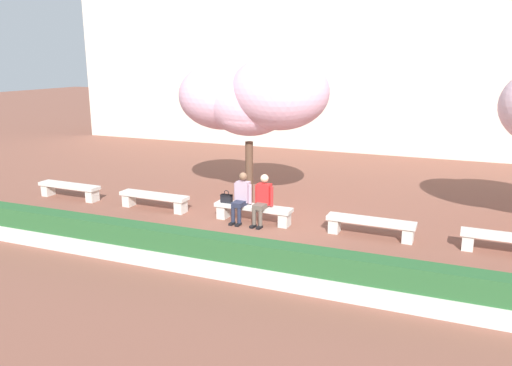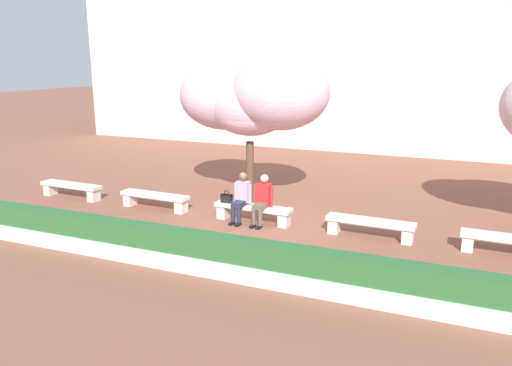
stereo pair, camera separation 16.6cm
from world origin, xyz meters
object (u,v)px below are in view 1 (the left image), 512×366
(stone_bench_center, at_px, (253,210))
(handbag, at_px, (226,198))
(stone_bench_east_end, at_px, (512,241))
(person_seated_left, at_px, (242,195))
(stone_bench_near_west, at_px, (154,199))
(stone_bench_west_end, at_px, (69,188))
(person_seated_right, at_px, (263,198))
(stone_bench_near_east, at_px, (371,225))
(cherry_tree_main, at_px, (251,96))

(stone_bench_center, relative_size, handbag, 6.17)
(stone_bench_center, bearing_deg, stone_bench_east_end, 0.00)
(person_seated_left, height_order, handbag, person_seated_left)
(stone_bench_near_west, bearing_deg, stone_bench_west_end, 180.00)
(stone_bench_west_end, height_order, person_seated_left, person_seated_left)
(stone_bench_west_end, height_order, person_seated_right, person_seated_right)
(stone_bench_east_end, bearing_deg, stone_bench_near_west, 180.00)
(stone_bench_near_east, bearing_deg, person_seated_left, -179.08)
(stone_bench_near_west, bearing_deg, cherry_tree_main, 38.57)
(stone_bench_west_end, relative_size, stone_bench_near_west, 1.00)
(person_seated_left, bearing_deg, stone_bench_near_west, 178.87)
(person_seated_left, bearing_deg, stone_bench_center, 10.05)
(person_seated_left, relative_size, cherry_tree_main, 0.28)
(stone_bench_west_end, distance_m, cherry_tree_main, 6.19)
(stone_bench_center, height_order, stone_bench_east_end, same)
(stone_bench_center, height_order, person_seated_left, person_seated_left)
(stone_bench_center, bearing_deg, handbag, -177.89)
(stone_bench_near_west, xyz_separation_m, person_seated_right, (3.31, -0.05, 0.39))
(stone_bench_center, distance_m, stone_bench_near_east, 3.02)
(stone_bench_center, bearing_deg, stone_bench_west_end, 180.00)
(stone_bench_west_end, bearing_deg, person_seated_right, -0.48)
(stone_bench_near_east, bearing_deg, person_seated_right, -178.88)
(stone_bench_east_end, xyz_separation_m, handbag, (-6.78, -0.03, 0.27))
(stone_bench_near_east, xyz_separation_m, stone_bench_east_end, (3.02, 0.00, 0.00))
(stone_bench_west_end, distance_m, stone_bench_near_west, 3.02)
(cherry_tree_main, bearing_deg, stone_bench_near_west, -141.43)
(stone_bench_west_end, relative_size, person_seated_right, 1.62)
(stone_bench_east_end, relative_size, person_seated_left, 1.62)
(cherry_tree_main, bearing_deg, handbag, -88.31)
(stone_bench_near_west, distance_m, handbag, 2.29)
(stone_bench_near_east, height_order, cherry_tree_main, cherry_tree_main)
(stone_bench_center, bearing_deg, stone_bench_near_east, 0.00)
(stone_bench_east_end, xyz_separation_m, person_seated_left, (-6.34, -0.05, 0.39))
(stone_bench_near_west, relative_size, stone_bench_near_east, 1.00)
(stone_bench_near_west, distance_m, cherry_tree_main, 3.97)
(handbag, relative_size, cherry_tree_main, 0.07)
(stone_bench_near_west, xyz_separation_m, stone_bench_near_east, (6.03, 0.00, 0.00))
(stone_bench_center, distance_m, person_seated_left, 0.49)
(person_seated_right, bearing_deg, stone_bench_west_end, 179.52)
(stone_bench_center, distance_m, stone_bench_east_end, 6.03)
(stone_bench_east_end, bearing_deg, stone_bench_west_end, 180.00)
(stone_bench_center, height_order, cherry_tree_main, cherry_tree_main)
(stone_bench_near_east, distance_m, cherry_tree_main, 5.04)
(stone_bench_near_west, bearing_deg, person_seated_right, -0.92)
(stone_bench_near_east, xyz_separation_m, person_seated_right, (-2.73, -0.05, 0.39))
(stone_bench_near_east, bearing_deg, stone_bench_west_end, 180.00)
(stone_bench_near_west, height_order, handbag, handbag)
(handbag, height_order, cherry_tree_main, cherry_tree_main)
(stone_bench_west_end, xyz_separation_m, stone_bench_near_west, (3.02, 0.00, 0.00))
(stone_bench_west_end, distance_m, handbag, 5.30)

